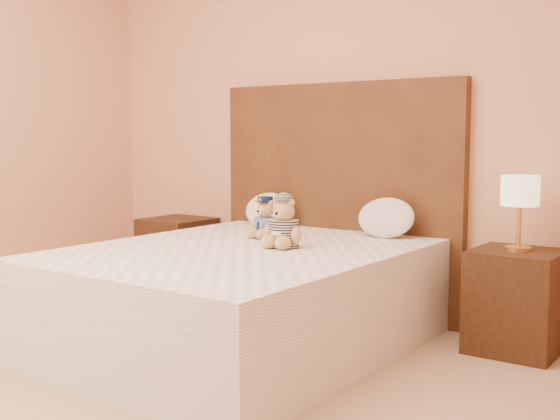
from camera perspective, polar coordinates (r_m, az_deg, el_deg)
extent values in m
cube|color=tan|center=(3.16, -17.51, -15.72)|extent=(4.00, 4.50, 0.00)
cube|color=tan|center=(4.64, 5.00, 8.40)|extent=(4.00, 0.04, 2.70)
cube|color=white|center=(3.91, -3.17, -8.90)|extent=(1.60, 2.00, 0.30)
cube|color=white|center=(3.84, -3.20, -4.94)|extent=(1.60, 2.00, 0.25)
cube|color=#543419|center=(4.62, 4.68, 0.97)|extent=(1.75, 0.08, 1.50)
cube|color=#3A2312|center=(5.28, -8.30, -3.65)|extent=(0.45, 0.45, 0.55)
cube|color=#3A2312|center=(4.00, 18.65, -7.02)|extent=(0.45, 0.45, 0.55)
cylinder|color=gold|center=(3.94, 18.79, -2.98)|extent=(0.14, 0.14, 0.02)
cylinder|color=gold|center=(3.93, 18.85, -1.11)|extent=(0.02, 0.02, 0.26)
cylinder|color=#FBF1C4|center=(3.91, 18.94, 1.51)|extent=(0.20, 0.20, 0.16)
ellipsoid|color=white|center=(4.72, -1.04, 0.17)|extent=(0.35, 0.23, 0.25)
ellipsoid|color=white|center=(4.25, 8.61, -0.47)|extent=(0.37, 0.24, 0.26)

